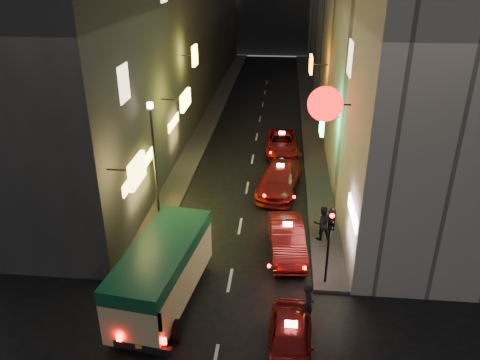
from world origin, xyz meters
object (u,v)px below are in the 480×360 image
(taxi_near, at_px, (290,339))
(pedestrian_crossing, at_px, (308,302))
(lamp_post, at_px, (154,156))
(minibus, at_px, (162,267))
(traffic_light, at_px, (330,231))

(taxi_near, distance_m, pedestrian_crossing, 1.79)
(lamp_post, bearing_deg, taxi_near, -51.63)
(minibus, height_order, taxi_near, minibus)
(traffic_light, distance_m, lamp_post, 9.42)
(traffic_light, bearing_deg, lamp_post, 151.09)
(minibus, xyz_separation_m, lamp_post, (-1.78, 6.09, 2.06))
(taxi_near, height_order, pedestrian_crossing, pedestrian_crossing)
(minibus, distance_m, traffic_light, 6.68)
(taxi_near, distance_m, lamp_post, 11.21)
(minibus, bearing_deg, taxi_near, -25.81)
(taxi_near, xyz_separation_m, lamp_post, (-6.71, 8.48, 2.96))
(minibus, height_order, traffic_light, traffic_light)
(minibus, relative_size, pedestrian_crossing, 3.18)
(pedestrian_crossing, distance_m, lamp_post, 10.40)
(traffic_light, height_order, lamp_post, lamp_post)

